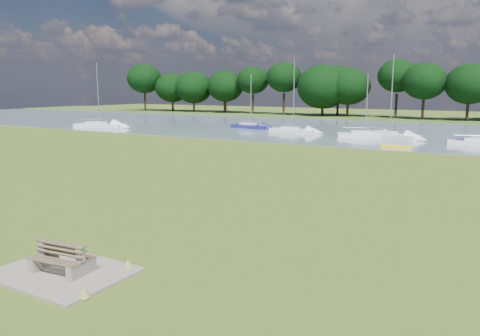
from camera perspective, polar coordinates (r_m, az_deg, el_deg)
The scene contains 12 objects.
ground at distance 27.09m, azimuth 2.84°, elevation -2.95°, with size 220.00×220.00×0.00m, color #5A6821.
river at distance 66.84m, azimuth 19.78°, elevation 4.07°, with size 220.00×40.00×0.10m, color slate.
far_bank at distance 96.41m, azimuth 23.15°, elevation 5.43°, with size 220.00×20.00×0.40m, color #4C6626.
concrete_pad at distance 16.51m, azimuth -20.78°, elevation -11.85°, with size 4.20×3.20×0.10m, color gray.
bench_pair at distance 16.35m, azimuth -20.89°, elevation -10.32°, with size 2.02×1.32×1.03m.
kayak at distance 48.80m, azimuth 18.56°, elevation 2.47°, with size 2.96×0.69×0.30m, color yellow.
tree_line at distance 91.66m, azimuth 26.91°, elevation 9.37°, with size 153.68×9.76×11.82m.
sailboat_0 at distance 62.88m, azimuth 6.43°, elevation 4.75°, with size 6.42×1.90×9.73m.
sailboat_3 at distance 58.28m, azimuth 14.97°, elevation 4.08°, with size 6.81×4.26×7.57m.
sailboat_5 at distance 58.16m, azimuth 17.71°, elevation 3.97°, with size 7.24×4.09×9.76m.
sailboat_6 at distance 73.72m, azimuth -16.81°, elevation 5.14°, with size 8.22×3.74×9.47m.
sailboat_7 at distance 69.10m, azimuth 1.27°, elevation 5.25°, with size 6.56×2.65×7.88m.
Camera 1 is at (12.18, -23.45, 5.95)m, focal length 35.00 mm.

